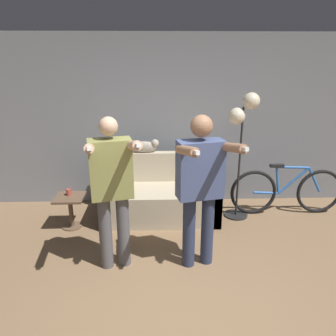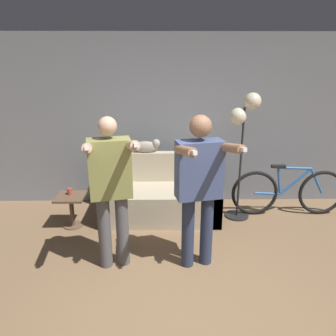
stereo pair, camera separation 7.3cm
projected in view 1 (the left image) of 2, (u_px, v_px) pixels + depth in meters
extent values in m
plane|color=#846647|center=(196.00, 324.00, 2.90)|extent=(16.00, 16.00, 0.00)
cube|color=gray|center=(178.00, 122.00, 5.06)|extent=(10.00, 0.05, 2.60)
cube|color=beige|center=(160.00, 203.00, 4.78)|extent=(1.68, 0.81, 0.46)
cube|color=beige|center=(159.00, 166.00, 4.95)|extent=(1.68, 0.14, 0.44)
cube|color=beige|center=(107.00, 199.00, 4.74)|extent=(0.16, 0.81, 0.60)
cube|color=beige|center=(212.00, 198.00, 4.79)|extent=(0.16, 0.81, 0.60)
cylinder|color=#56565B|center=(105.00, 233.00, 3.58)|extent=(0.14, 0.14, 0.84)
cylinder|color=#56565B|center=(123.00, 231.00, 3.63)|extent=(0.14, 0.14, 0.84)
cube|color=#8C8E4C|center=(111.00, 169.00, 3.37)|extent=(0.47, 0.31, 0.63)
sphere|color=#D8AD8C|center=(108.00, 126.00, 3.23)|extent=(0.19, 0.19, 0.19)
cylinder|color=#D8AD8C|center=(89.00, 148.00, 3.01)|extent=(0.20, 0.51, 0.21)
cube|color=white|center=(89.00, 149.00, 2.76)|extent=(0.06, 0.13, 0.06)
cylinder|color=#D8AD8C|center=(133.00, 145.00, 3.10)|extent=(0.20, 0.51, 0.21)
cube|color=white|center=(138.00, 145.00, 2.86)|extent=(0.06, 0.13, 0.06)
cylinder|color=#2D3856|center=(189.00, 232.00, 3.62)|extent=(0.14, 0.14, 0.83)
cylinder|color=#2D3856|center=(207.00, 230.00, 3.67)|extent=(0.14, 0.14, 0.83)
cube|color=#475684|center=(200.00, 169.00, 3.41)|extent=(0.52, 0.32, 0.62)
sphere|color=#9E7051|center=(202.00, 126.00, 3.26)|extent=(0.23, 0.23, 0.23)
cylinder|color=#9E7051|center=(187.00, 151.00, 3.04)|extent=(0.19, 0.52, 0.19)
cube|color=white|center=(195.00, 152.00, 2.80)|extent=(0.06, 0.13, 0.06)
cylinder|color=#9E7051|center=(232.00, 148.00, 3.15)|extent=(0.19, 0.52, 0.19)
cube|color=white|center=(244.00, 149.00, 2.90)|extent=(0.06, 0.13, 0.06)
ellipsoid|color=#B7AD9E|center=(144.00, 147.00, 4.85)|extent=(0.37, 0.11, 0.17)
sphere|color=#B7AD9E|center=(155.00, 143.00, 4.84)|extent=(0.12, 0.12, 0.12)
ellipsoid|color=#B7AD9E|center=(131.00, 151.00, 4.88)|extent=(0.21, 0.04, 0.04)
cone|color=#B7AD9E|center=(153.00, 141.00, 4.80)|extent=(0.03, 0.03, 0.03)
cone|color=#B7AD9E|center=(154.00, 140.00, 4.84)|extent=(0.03, 0.03, 0.03)
cylinder|color=black|center=(236.00, 215.00, 4.90)|extent=(0.35, 0.35, 0.02)
cylinder|color=black|center=(239.00, 164.00, 4.65)|extent=(0.03, 0.03, 1.61)
sphere|color=#F4E5C1|center=(251.00, 101.00, 4.37)|extent=(0.23, 0.23, 0.23)
sphere|color=#F4E5C1|center=(237.00, 116.00, 4.42)|extent=(0.23, 0.23, 0.23)
cylinder|color=brown|center=(72.00, 226.00, 4.58)|extent=(0.27, 0.27, 0.02)
cylinder|color=brown|center=(71.00, 213.00, 4.51)|extent=(0.06, 0.06, 0.43)
cube|color=brown|center=(70.00, 198.00, 4.44)|extent=(0.39, 0.39, 0.03)
cylinder|color=#B7473D|center=(69.00, 192.00, 4.46)|extent=(0.07, 0.07, 0.09)
torus|color=black|center=(319.00, 192.00, 4.89)|extent=(0.69, 0.05, 0.69)
torus|color=black|center=(253.00, 192.00, 4.86)|extent=(0.69, 0.05, 0.69)
cylinder|color=blue|center=(294.00, 181.00, 4.82)|extent=(0.44, 0.04, 0.42)
cylinder|color=blue|center=(278.00, 180.00, 4.81)|extent=(0.10, 0.04, 0.42)
cylinder|color=blue|center=(293.00, 167.00, 4.75)|extent=(0.48, 0.04, 0.05)
cylinder|color=blue|center=(266.00, 193.00, 4.87)|extent=(0.38, 0.04, 0.05)
cylinder|color=blue|center=(314.00, 180.00, 4.83)|extent=(0.24, 0.04, 0.40)
cube|color=black|center=(277.00, 166.00, 4.74)|extent=(0.20, 0.07, 0.04)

